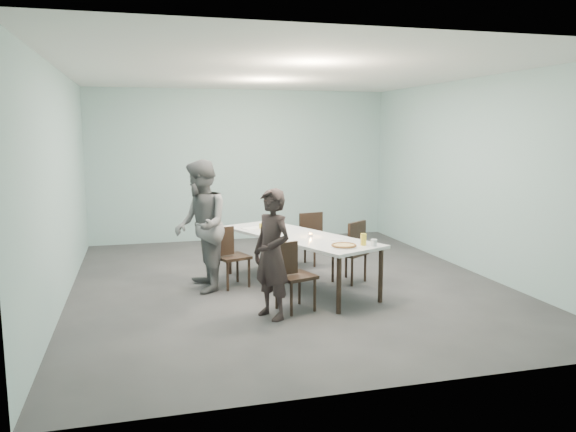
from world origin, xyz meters
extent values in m
plane|color=#333335|center=(0.00, 0.00, 0.00)|extent=(7.00, 7.00, 0.00)
cube|color=#90B4B5|center=(0.00, 3.50, 1.50)|extent=(6.00, 0.02, 3.00)
cube|color=#90B4B5|center=(0.00, -3.50, 1.50)|extent=(6.00, 0.02, 3.00)
cube|color=#90B4B5|center=(-3.00, 0.00, 1.50)|extent=(0.02, 7.00, 3.00)
cube|color=#90B4B5|center=(3.00, 0.00, 1.50)|extent=(0.02, 7.00, 3.00)
cube|color=white|center=(0.00, 0.00, 3.00)|extent=(6.00, 7.00, 0.02)
cube|color=white|center=(0.11, -0.24, 0.73)|extent=(1.86, 2.74, 0.04)
cylinder|color=black|center=(0.26, -1.51, 0.35)|extent=(0.06, 0.06, 0.71)
cylinder|color=black|center=(-0.72, 0.73, 0.35)|extent=(0.06, 0.06, 0.71)
cylinder|color=black|center=(0.93, -1.22, 0.35)|extent=(0.06, 0.06, 0.71)
cylinder|color=black|center=(-0.04, 1.02, 0.35)|extent=(0.06, 0.06, 0.71)
cube|color=black|center=(-0.21, -1.24, 0.43)|extent=(0.53, 0.53, 0.04)
cube|color=black|center=(-0.39, -1.30, 0.67)|extent=(0.41, 0.16, 0.40)
cylinder|color=black|center=(-0.32, -1.45, 0.21)|extent=(0.04, 0.04, 0.41)
cylinder|color=black|center=(-0.42, -1.13, 0.21)|extent=(0.04, 0.04, 0.41)
cylinder|color=black|center=(0.00, -1.35, 0.21)|extent=(0.04, 0.04, 0.41)
cylinder|color=black|center=(-0.10, -1.03, 0.21)|extent=(0.04, 0.04, 0.41)
cube|color=black|center=(-0.79, 0.01, 0.43)|extent=(0.53, 0.53, 0.04)
cube|color=black|center=(-0.97, -0.05, 0.67)|extent=(0.41, 0.17, 0.40)
cylinder|color=black|center=(-0.89, -0.20, 0.21)|extent=(0.04, 0.04, 0.41)
cylinder|color=black|center=(-1.00, 0.12, 0.21)|extent=(0.04, 0.04, 0.41)
cylinder|color=black|center=(-0.57, -0.09, 0.21)|extent=(0.04, 0.04, 0.41)
cylinder|color=black|center=(-0.68, 0.23, 0.21)|extent=(0.04, 0.04, 0.41)
cube|color=black|center=(0.90, -0.18, 0.43)|extent=(0.58, 0.58, 0.04)
cube|color=black|center=(1.06, -0.08, 0.67)|extent=(0.37, 0.27, 0.40)
cylinder|color=black|center=(0.95, 0.05, 0.21)|extent=(0.04, 0.04, 0.41)
cylinder|color=black|center=(1.14, -0.23, 0.21)|extent=(0.04, 0.04, 0.41)
cylinder|color=black|center=(0.67, -0.14, 0.21)|extent=(0.04, 0.04, 0.41)
cylinder|color=black|center=(0.86, -0.42, 0.21)|extent=(0.04, 0.04, 0.41)
cube|color=black|center=(0.49, 0.94, 0.43)|extent=(0.49, 0.49, 0.04)
cube|color=black|center=(0.68, 0.98, 0.67)|extent=(0.42, 0.12, 0.40)
cylinder|color=black|center=(0.63, 1.14, 0.21)|extent=(0.04, 0.04, 0.41)
cylinder|color=black|center=(0.69, 0.81, 0.21)|extent=(0.04, 0.04, 0.41)
cylinder|color=black|center=(0.29, 1.08, 0.21)|extent=(0.04, 0.04, 0.41)
cylinder|color=black|center=(0.36, 0.75, 0.21)|extent=(0.04, 0.04, 0.41)
imported|color=black|center=(-0.55, -1.43, 0.77)|extent=(0.59, 0.67, 1.54)
imported|color=slate|center=(-1.23, -0.07, 0.91)|extent=(0.71, 0.90, 1.81)
cylinder|color=white|center=(0.43, -1.20, 0.76)|extent=(0.34, 0.34, 0.01)
cylinder|color=#E4C081|center=(0.43, -1.20, 0.77)|extent=(0.30, 0.30, 0.01)
torus|color=brown|center=(0.43, -1.20, 0.77)|extent=(0.32, 0.32, 0.03)
cylinder|color=white|center=(0.50, -0.74, 0.76)|extent=(0.18, 0.18, 0.01)
cylinder|color=yellow|center=(0.71, -1.15, 0.82)|extent=(0.08, 0.08, 0.15)
cylinder|color=silver|center=(0.82, -1.24, 0.80)|extent=(0.08, 0.08, 0.09)
cylinder|color=silver|center=(0.24, -0.41, 0.77)|extent=(0.06, 0.06, 0.03)
cylinder|color=orange|center=(0.24, -0.41, 0.79)|extent=(0.04, 0.04, 0.01)
cylinder|color=yellow|center=(-0.28, 0.38, 0.79)|extent=(0.07, 0.07, 0.08)
cube|color=silver|center=(-0.40, 0.44, 0.75)|extent=(0.36, 0.32, 0.01)
camera|label=1|loc=(-2.03, -7.68, 2.20)|focal=35.00mm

